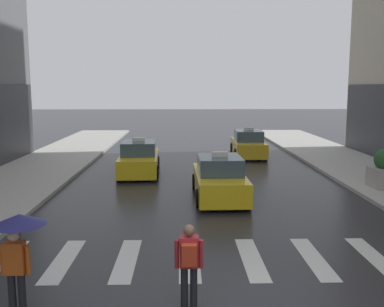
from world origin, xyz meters
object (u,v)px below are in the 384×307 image
Objects in this scene: pedestrian_with_backpack at (189,260)px; pedestrian_with_umbrella at (18,237)px; taxi_lead at (219,179)px; taxi_third at (248,145)px; taxi_second at (139,159)px.

pedestrian_with_umbrella is at bearing -176.56° from pedestrian_with_backpack.
pedestrian_with_backpack is (-1.31, -8.56, 0.25)m from taxi_lead.
taxi_lead is 10.64m from taxi_third.
taxi_lead is 5.97m from taxi_second.
pedestrian_with_umbrella reaches higher than taxi_second.
taxi_third is 2.36× the size of pedestrian_with_umbrella.
taxi_third is at bearing 75.55° from taxi_lead.
pedestrian_with_umbrella is (-4.42, -8.75, 0.79)m from taxi_lead.
taxi_second is at bearing 86.24° from pedestrian_with_umbrella.
taxi_lead is 1.00× the size of taxi_second.
pedestrian_with_backpack is (2.22, -13.39, 0.25)m from taxi_second.
taxi_lead is at bearing 81.33° from pedestrian_with_backpack.
taxi_second is at bearing 99.41° from pedestrian_with_backpack.
pedestrian_with_backpack is at bearing -98.67° from taxi_lead.
taxi_second and taxi_third have the same top height.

